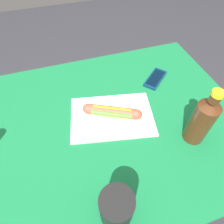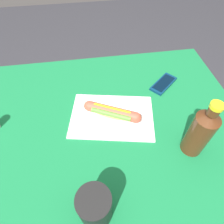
{
  "view_description": "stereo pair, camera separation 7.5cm",
  "coord_description": "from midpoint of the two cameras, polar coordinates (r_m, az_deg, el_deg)",
  "views": [
    {
      "loc": [
        0.12,
        0.43,
        1.34
      ],
      "look_at": [
        -0.02,
        -0.02,
        0.76
      ],
      "focal_mm": 31.07,
      "sensor_mm": 36.0,
      "label": 1
    },
    {
      "loc": [
        0.05,
        0.45,
        1.34
      ],
      "look_at": [
        -0.02,
        -0.02,
        0.76
      ],
      "focal_mm": 31.07,
      "sensor_mm": 36.0,
      "label": 2
    }
  ],
  "objects": [
    {
      "name": "dining_table",
      "position": [
        0.87,
        -3.69,
        -8.32
      ],
      "size": [
        1.09,
        0.84,
        0.73
      ],
      "color": "brown",
      "rests_on": "ground"
    },
    {
      "name": "soda_bottle",
      "position": [
        0.68,
        22.18,
        -2.47
      ],
      "size": [
        0.07,
        0.07,
        0.23
      ],
      "color": "#4C2814",
      "rests_on": "dining_table"
    },
    {
      "name": "ground_plane",
      "position": [
        1.41,
        -2.41,
        -20.64
      ],
      "size": [
        6.0,
        6.0,
        0.0
      ],
      "primitive_type": "plane",
      "color": "#2D2D33",
      "rests_on": "ground"
    },
    {
      "name": "drinking_cup",
      "position": [
        0.56,
        -2.96,
        -26.7
      ],
      "size": [
        0.09,
        0.09,
        0.13
      ],
      "primitive_type": "cylinder",
      "color": "black",
      "rests_on": "dining_table"
    },
    {
      "name": "hot_dog",
      "position": [
        0.75,
        -2.87,
        -0.19
      ],
      "size": [
        0.21,
        0.13,
        0.05
      ],
      "color": "tan",
      "rests_on": "paper_wrapper"
    },
    {
      "name": "cell_phone",
      "position": [
        0.93,
        10.39,
        9.54
      ],
      "size": [
        0.15,
        0.14,
        0.01
      ],
      "color": "#0A2D4C",
      "rests_on": "dining_table"
    },
    {
      "name": "paper_wrapper",
      "position": [
        0.77,
        -2.78,
        -1.44
      ],
      "size": [
        0.36,
        0.28,
        0.01
      ],
      "primitive_type": "cube",
      "rotation": [
        0.0,
        0.0,
        -0.2
      ],
      "color": "white",
      "rests_on": "dining_table"
    }
  ]
}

